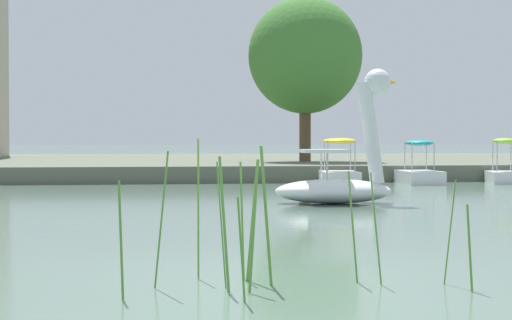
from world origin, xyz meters
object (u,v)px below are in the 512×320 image
Objects in this scene: pedal_boat_yellow at (339,171)px; swan_boat at (341,173)px; tree_broadleaf_left at (305,56)px; pedal_boat_teal at (419,172)px; pedal_boat_lime at (504,171)px.

swan_boat is at bearing -103.68° from pedal_boat_yellow.
pedal_boat_yellow is 0.34× the size of tree_broadleaf_left.
swan_boat is at bearing -98.73° from tree_broadleaf_left.
pedal_boat_teal is 0.33× the size of tree_broadleaf_left.
pedal_boat_lime is 0.30× the size of tree_broadleaf_left.
tree_broadleaf_left is at bearing 86.91° from pedal_boat_yellow.
swan_boat is 1.35× the size of pedal_boat_yellow.
pedal_boat_yellow is 6.01m from pedal_boat_lime.
swan_boat reaches higher than pedal_boat_yellow.
tree_broadleaf_left is at bearing 126.60° from pedal_boat_lime.
pedal_boat_lime reaches higher than pedal_boat_teal.
swan_boat reaches higher than pedal_boat_lime.
tree_broadleaf_left is at bearing 81.27° from swan_boat.
pedal_boat_lime is at bearing -53.40° from tree_broadleaf_left.
pedal_boat_teal is at bearing 60.45° from swan_boat.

